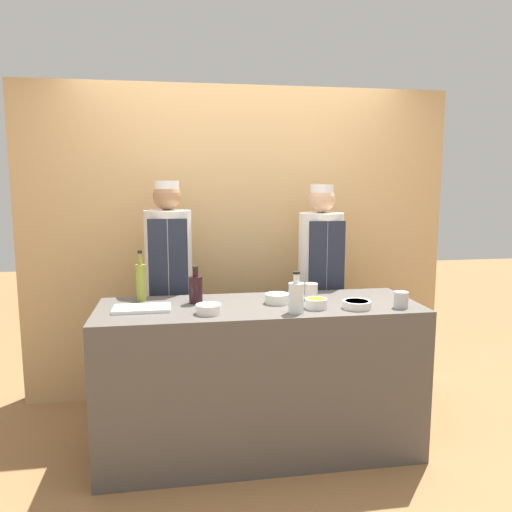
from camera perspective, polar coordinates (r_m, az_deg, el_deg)
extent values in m
plane|color=olive|center=(3.40, 0.39, -21.11)|extent=(14.00, 14.00, 0.00)
cube|color=tan|center=(3.97, -1.97, 1.52)|extent=(3.31, 0.18, 2.40)
cube|color=#514C47|center=(3.20, 0.39, -13.77)|extent=(1.95, 0.67, 0.94)
cylinder|color=white|center=(3.09, 2.43, -4.86)|extent=(0.15, 0.15, 0.06)
cylinder|color=green|center=(3.08, 2.43, -4.48)|extent=(0.12, 0.12, 0.02)
cylinder|color=white|center=(3.02, 11.44, -5.46)|extent=(0.17, 0.17, 0.05)
cylinder|color=#703384|center=(3.01, 11.45, -5.17)|extent=(0.14, 0.14, 0.01)
cylinder|color=white|center=(2.85, -5.44, -6.04)|extent=(0.14, 0.14, 0.05)
cylinder|color=red|center=(2.85, -5.45, -5.67)|extent=(0.12, 0.12, 0.02)
cylinder|color=white|center=(2.98, 6.88, -5.40)|extent=(0.13, 0.13, 0.06)
cylinder|color=orange|center=(2.97, 6.88, -5.01)|extent=(0.11, 0.11, 0.02)
cube|color=white|center=(2.99, -12.91, -5.87)|extent=(0.33, 0.18, 0.02)
cylinder|color=black|center=(3.10, -6.90, -3.85)|extent=(0.08, 0.08, 0.17)
cylinder|color=black|center=(3.08, -6.94, -1.88)|extent=(0.03, 0.03, 0.05)
cylinder|color=black|center=(3.07, -6.95, -1.29)|extent=(0.04, 0.04, 0.01)
cylinder|color=silver|center=(2.86, 4.61, -4.80)|extent=(0.09, 0.09, 0.17)
cylinder|color=silver|center=(2.83, 4.64, -2.58)|extent=(0.04, 0.04, 0.05)
cylinder|color=black|center=(2.83, 4.64, -1.91)|extent=(0.04, 0.04, 0.01)
cylinder|color=olive|center=(3.20, -13.02, -3.01)|extent=(0.06, 0.06, 0.23)
cylinder|color=olive|center=(3.18, -13.11, -0.33)|extent=(0.03, 0.03, 0.07)
cylinder|color=black|center=(3.17, -13.14, 0.47)|extent=(0.03, 0.03, 0.02)
cylinder|color=#B7B7BC|center=(3.09, 16.25, -4.81)|extent=(0.08, 0.08, 0.10)
cylinder|color=silver|center=(3.20, 6.33, -4.03)|extent=(0.08, 0.08, 0.10)
cylinder|color=#28282D|center=(3.70, -9.68, -11.20)|extent=(0.23, 0.23, 0.89)
cylinder|color=silver|center=(3.52, -9.98, 0.29)|extent=(0.33, 0.33, 0.60)
cube|color=#232838|center=(3.37, -10.00, -0.48)|extent=(0.26, 0.02, 0.55)
sphere|color=#9E704C|center=(3.49, -10.14, 6.75)|extent=(0.19, 0.19, 0.19)
cylinder|color=white|center=(3.49, -10.18, 7.92)|extent=(0.16, 0.16, 0.07)
cylinder|color=#28282D|center=(3.84, 7.19, -10.53)|extent=(0.23, 0.23, 0.87)
cylinder|color=white|center=(3.67, 7.40, 0.29)|extent=(0.32, 0.32, 0.59)
cube|color=#232838|center=(3.53, 8.09, -0.44)|extent=(0.26, 0.02, 0.55)
sphere|color=tan|center=(3.64, 7.51, 6.43)|extent=(0.19, 0.19, 0.19)
cylinder|color=white|center=(3.64, 7.53, 7.56)|extent=(0.16, 0.16, 0.07)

